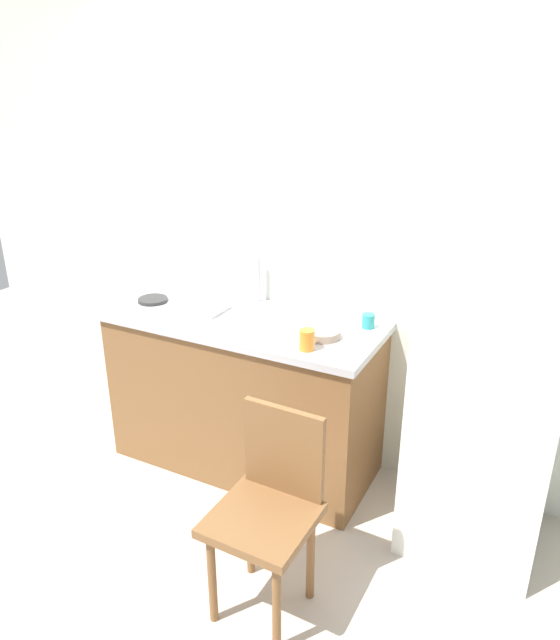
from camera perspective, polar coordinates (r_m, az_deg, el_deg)
The scene contains 12 objects.
ground_plane at distance 3.16m, azimuth -6.40°, elevation -20.05°, with size 8.00×8.00×0.00m, color #BCB2A3.
back_wall at distance 3.32m, azimuth 2.19°, elevation 7.43°, with size 4.80×0.10×2.54m, color silver.
cabinet_base at distance 3.43m, azimuth -3.36°, elevation -7.14°, with size 1.47×0.60×0.87m, color brown.
countertop at distance 3.23m, azimuth -3.55°, elevation -0.07°, with size 1.51×0.64×0.04m, color #B7B7BC.
faucet at distance 3.40m, azimuth -2.06°, elevation 3.86°, with size 0.02×0.02×0.26m, color #B7B7BC.
refrigerator at distance 2.89m, azimuth 19.20°, elevation -6.98°, with size 0.61×0.63×1.54m, color silver.
chair at distance 2.55m, azimuth -1.03°, elevation -17.17°, with size 0.41×0.41×0.89m.
dish_tray at distance 3.34m, azimuth -7.67°, elevation 1.40°, with size 0.28×0.20×0.05m, color white.
terracotta_bowl at distance 2.97m, azimuth 4.10°, elevation -1.33°, with size 0.17×0.17×0.04m, color gray.
hotplate at distance 3.51m, azimuth -11.98°, elevation 1.89°, with size 0.17×0.17×0.02m, color #2D2D2D.
cup_orange at distance 2.82m, azimuth 2.56°, elevation -1.90°, with size 0.07×0.07×0.10m, color orange.
cup_teal at distance 3.10m, azimuth 8.38°, elevation -0.09°, with size 0.07×0.07×0.07m, color teal.
Camera 1 is at (1.35, -1.91, 2.13)m, focal length 33.70 mm.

